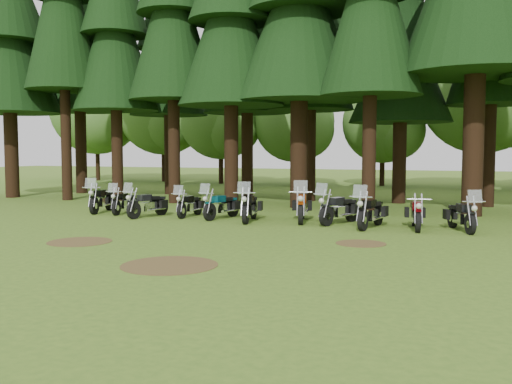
# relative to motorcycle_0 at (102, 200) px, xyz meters

# --- Properties ---
(ground) EXTENTS (120.00, 120.00, 0.00)m
(ground) POSITION_rel_motorcycle_0_xyz_m (7.04, -4.65, -0.50)
(ground) COLOR #3F611D
(ground) RESTS_ON ground
(pine_front_0) EXTENTS (5.49, 5.49, 16.17)m
(pine_front_0) POSITION_rel_motorcycle_0_xyz_m (-9.17, 4.63, 9.19)
(pine_front_0) COLOR black
(pine_front_0) RESTS_ON ground
(pine_front_2) EXTENTS (4.32, 4.32, 16.22)m
(pine_front_2) POSITION_rel_motorcycle_0_xyz_m (-2.74, 5.17, 9.21)
(pine_front_2) COLOR black
(pine_front_2) RESTS_ON ground
(pine_back_0) EXTENTS (5.00, 5.00, 17.21)m
(pine_back_0) POSITION_rel_motorcycle_0_xyz_m (-7.64, 8.60, 9.81)
(pine_back_0) COLOR black
(pine_back_0) RESTS_ON ground
(pine_back_1) EXTENTS (4.52, 4.52, 16.22)m
(pine_back_1) POSITION_rel_motorcycle_0_xyz_m (-2.22, 9.70, 9.21)
(pine_back_1) COLOR black
(pine_back_1) RESTS_ON ground
(pine_back_2) EXTENTS (4.85, 4.85, 16.30)m
(pine_back_2) POSITION_rel_motorcycle_0_xyz_m (2.66, 9.75, 9.26)
(pine_back_2) COLOR black
(pine_back_2) RESTS_ON ground
(pine_back_3) EXTENTS (4.35, 4.35, 16.20)m
(pine_back_3) POSITION_rel_motorcycle_0_xyz_m (6.67, 8.29, 9.20)
(pine_back_3) COLOR black
(pine_back_3) RESTS_ON ground
(pine_back_4) EXTENTS (4.94, 4.94, 13.78)m
(pine_back_4) POSITION_rel_motorcycle_0_xyz_m (11.07, 8.60, 7.75)
(pine_back_4) COLOR black
(pine_back_4) RESTS_ON ground
(decid_0) EXTENTS (8.00, 7.78, 10.00)m
(decid_0) POSITION_rel_motorcycle_0_xyz_m (-15.06, 20.61, 5.40)
(decid_0) COLOR black
(decid_0) RESTS_ON ground
(decid_1) EXTENTS (7.91, 7.69, 9.88)m
(decid_1) POSITION_rel_motorcycle_0_xyz_m (-8.95, 21.12, 5.33)
(decid_1) COLOR black
(decid_1) RESTS_ON ground
(decid_2) EXTENTS (6.72, 6.53, 8.40)m
(decid_2) POSITION_rel_motorcycle_0_xyz_m (-3.40, 20.13, 4.46)
(decid_2) COLOR black
(decid_2) RESTS_ON ground
(decid_3) EXTENTS (6.12, 5.95, 7.65)m
(decid_3) POSITION_rel_motorcycle_0_xyz_m (2.32, 20.48, 4.01)
(decid_3) COLOR black
(decid_3) RESTS_ON ground
(decid_4) EXTENTS (5.93, 5.76, 7.41)m
(decid_4) POSITION_rel_motorcycle_0_xyz_m (8.62, 21.67, 3.87)
(decid_4) COLOR black
(decid_4) RESTS_ON ground
(decid_5) EXTENTS (8.45, 8.21, 10.56)m
(decid_5) POSITION_rel_motorcycle_0_xyz_m (15.33, 21.06, 5.73)
(decid_5) COLOR black
(decid_5) RESTS_ON ground
(dirt_patch_0) EXTENTS (1.80, 1.80, 0.01)m
(dirt_patch_0) POSITION_rel_motorcycle_0_xyz_m (4.04, -6.65, -0.49)
(dirt_patch_0) COLOR #4C3D1E
(dirt_patch_0) RESTS_ON ground
(dirt_patch_1) EXTENTS (1.40, 1.40, 0.01)m
(dirt_patch_1) POSITION_rel_motorcycle_0_xyz_m (11.54, -4.15, -0.49)
(dirt_patch_1) COLOR #4C3D1E
(dirt_patch_1) RESTS_ON ground
(dirt_patch_2) EXTENTS (2.20, 2.20, 0.01)m
(dirt_patch_2) POSITION_rel_motorcycle_0_xyz_m (8.04, -8.65, -0.49)
(dirt_patch_2) COLOR #4C3D1E
(dirt_patch_2) RESTS_ON ground
(motorcycle_0) EXTENTS (0.84, 2.36, 1.49)m
(motorcycle_0) POSITION_rel_motorcycle_0_xyz_m (0.00, 0.00, 0.00)
(motorcycle_0) COLOR black
(motorcycle_0) RESTS_ON ground
(motorcycle_1) EXTENTS (0.57, 2.08, 1.30)m
(motorcycle_1) POSITION_rel_motorcycle_0_xyz_m (1.13, -0.08, -0.06)
(motorcycle_1) COLOR black
(motorcycle_1) RESTS_ON ground
(motorcycle_2) EXTENTS (0.74, 2.20, 1.39)m
(motorcycle_2) POSITION_rel_motorcycle_0_xyz_m (2.69, -0.80, -0.03)
(motorcycle_2) COLOR black
(motorcycle_2) RESTS_ON ground
(motorcycle_3) EXTENTS (0.38, 2.04, 1.29)m
(motorcycle_3) POSITION_rel_motorcycle_0_xyz_m (4.15, -0.11, -0.07)
(motorcycle_3) COLOR black
(motorcycle_3) RESTS_ON ground
(motorcycle_4) EXTENTS (0.69, 2.21, 1.39)m
(motorcycle_4) POSITION_rel_motorcycle_0_xyz_m (5.57, -0.28, -0.03)
(motorcycle_4) COLOR black
(motorcycle_4) RESTS_ON ground
(motorcycle_5) EXTENTS (0.76, 2.41, 1.51)m
(motorcycle_5) POSITION_rel_motorcycle_0_xyz_m (6.87, -0.67, 0.01)
(motorcycle_5) COLOR black
(motorcycle_5) RESTS_ON ground
(motorcycle_6) EXTENTS (0.91, 2.48, 1.57)m
(motorcycle_6) POSITION_rel_motorcycle_0_xyz_m (8.66, -0.10, 0.03)
(motorcycle_6) COLOR black
(motorcycle_6) RESTS_ON ground
(motorcycle_7) EXTENTS (1.09, 2.31, 1.49)m
(motorcycle_7) POSITION_rel_motorcycle_0_xyz_m (10.05, -0.19, -0.00)
(motorcycle_7) COLOR black
(motorcycle_7) RESTS_ON ground
(motorcycle_8) EXTENTS (0.65, 2.40, 1.50)m
(motorcycle_8) POSITION_rel_motorcycle_0_xyz_m (11.26, -0.86, 0.00)
(motorcycle_8) COLOR black
(motorcycle_8) RESTS_ON ground
(motorcycle_9) EXTENTS (0.49, 2.25, 0.92)m
(motorcycle_9) POSITION_rel_motorcycle_0_xyz_m (12.70, -0.63, -0.03)
(motorcycle_9) COLOR black
(motorcycle_9) RESTS_ON ground
(motorcycle_10) EXTENTS (1.06, 2.17, 1.40)m
(motorcycle_10) POSITION_rel_motorcycle_0_xyz_m (14.10, -0.60, -0.03)
(motorcycle_10) COLOR black
(motorcycle_10) RESTS_ON ground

